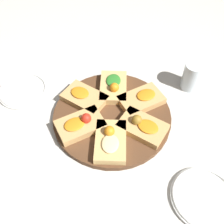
{
  "coord_description": "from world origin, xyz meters",
  "views": [
    {
      "loc": [
        -0.05,
        0.55,
        0.73
      ],
      "look_at": [
        0.0,
        0.0,
        0.03
      ],
      "focal_mm": 42.0,
      "sensor_mm": 36.0,
      "label": 1
    }
  ],
  "objects_px": {
    "water_glass": "(192,76)",
    "plate_left": "(204,197)",
    "serving_board": "(112,116)",
    "plate_right": "(23,90)",
    "napkin_stack": "(144,53)"
  },
  "relations": [
    {
      "from": "water_glass",
      "to": "napkin_stack",
      "type": "relative_size",
      "value": 0.72
    },
    {
      "from": "plate_right",
      "to": "plate_left",
      "type": "bearing_deg",
      "value": 150.23
    },
    {
      "from": "plate_left",
      "to": "plate_right",
      "type": "distance_m",
      "value": 0.72
    },
    {
      "from": "serving_board",
      "to": "water_glass",
      "type": "relative_size",
      "value": 3.76
    },
    {
      "from": "plate_left",
      "to": "water_glass",
      "type": "height_order",
      "value": "water_glass"
    },
    {
      "from": "plate_left",
      "to": "plate_right",
      "type": "xyz_separation_m",
      "value": [
        0.62,
        -0.36,
        0.0
      ]
    },
    {
      "from": "plate_left",
      "to": "water_glass",
      "type": "relative_size",
      "value": 1.73
    },
    {
      "from": "serving_board",
      "to": "plate_right",
      "type": "height_order",
      "value": "serving_board"
    },
    {
      "from": "serving_board",
      "to": "plate_right",
      "type": "relative_size",
      "value": 2.22
    },
    {
      "from": "serving_board",
      "to": "plate_left",
      "type": "height_order",
      "value": "serving_board"
    },
    {
      "from": "serving_board",
      "to": "water_glass",
      "type": "distance_m",
      "value": 0.34
    },
    {
      "from": "plate_left",
      "to": "napkin_stack",
      "type": "height_order",
      "value": "plate_left"
    },
    {
      "from": "napkin_stack",
      "to": "water_glass",
      "type": "bearing_deg",
      "value": 132.88
    },
    {
      "from": "water_glass",
      "to": "plate_left",
      "type": "bearing_deg",
      "value": 89.58
    },
    {
      "from": "serving_board",
      "to": "napkin_stack",
      "type": "height_order",
      "value": "serving_board"
    }
  ]
}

